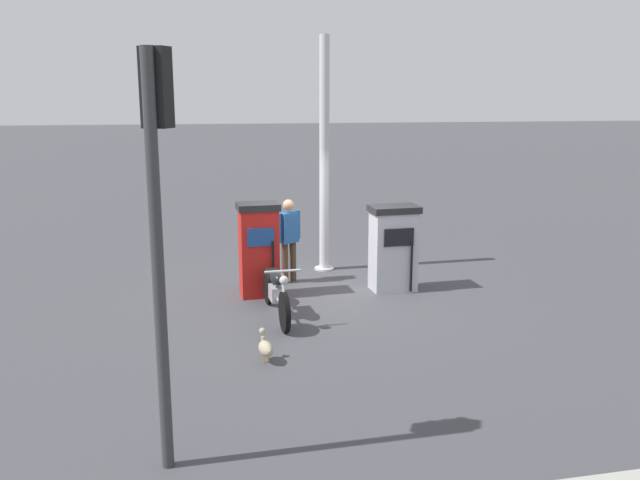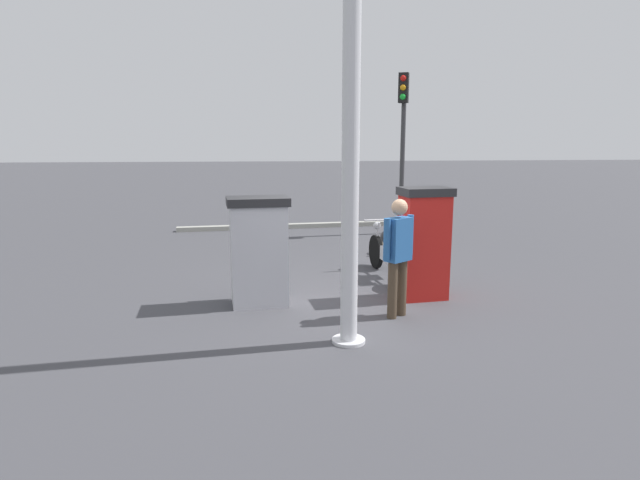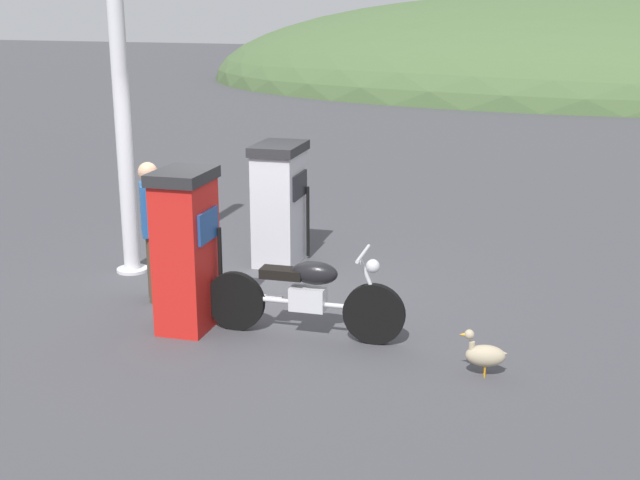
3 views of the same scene
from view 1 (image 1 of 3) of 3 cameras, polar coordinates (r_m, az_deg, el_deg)
The scene contains 8 objects.
ground_plane at distance 12.57m, azimuth 0.64°, elevation -4.46°, with size 120.00×120.00×0.00m, color #424247.
fuel_pump_near at distance 12.29m, azimuth -5.09°, elevation -0.77°, with size 0.60×0.78×1.69m.
fuel_pump_far at distance 12.69m, azimuth 6.11°, elevation -0.62°, with size 0.66×0.92×1.58m.
motorcycle_near_pump at distance 11.20m, azimuth -3.66°, elevation -4.21°, with size 2.10×0.56×0.95m.
attendant_person at distance 13.10m, azimuth -2.62°, elevation 0.39°, with size 0.40×0.52×1.61m.
wandering_duck at distance 9.50m, azimuth -4.53°, elevation -8.88°, with size 0.44×0.26×0.45m.
roadside_traffic_light at distance 6.49m, azimuth -13.31°, elevation 3.89°, with size 0.40×0.30×4.04m.
canopy_support_pole at distance 13.81m, azimuth 0.36°, elevation 6.68°, with size 0.40×0.40×4.68m.
Camera 1 is at (11.86, -1.94, 3.68)m, focal length 38.56 mm.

